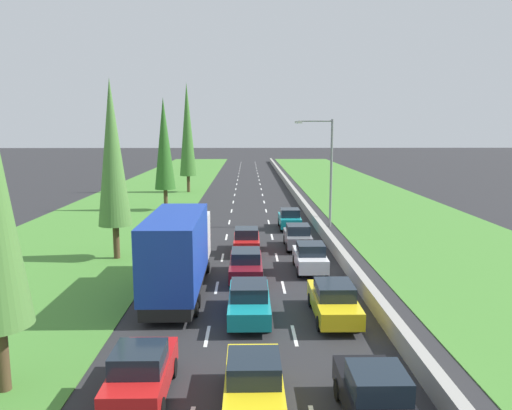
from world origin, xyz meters
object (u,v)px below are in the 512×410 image
(black_hatchback_right_lane, at_px, (375,396))
(blue_box_truck_left_lane, at_px, (179,251))
(red_hatchback_centre_lane, at_px, (247,240))
(poplar_tree_second, at_px, (112,154))
(red_hatchback_left_lane, at_px, (141,372))
(maroon_sedan_centre_lane, at_px, (246,264))
(teal_sedan_centre_lane, at_px, (249,301))
(yellow_sedan_right_lane, at_px, (334,300))
(teal_hatchback_right_lane, at_px, (290,219))
(poplar_tree_third, at_px, (164,144))
(grey_hatchback_right_lane, at_px, (298,237))
(street_light_mast, at_px, (327,165))
(yellow_hatchback_centre_lane, at_px, (254,381))
(poplar_tree_fourth, at_px, (187,130))
(white_hatchback_right_lane, at_px, (310,257))

(black_hatchback_right_lane, relative_size, blue_box_truck_left_lane, 0.41)
(red_hatchback_centre_lane, bearing_deg, poplar_tree_second, -170.37)
(red_hatchback_left_lane, distance_m, maroon_sedan_centre_lane, 12.46)
(teal_sedan_centre_lane, bearing_deg, yellow_sedan_right_lane, -0.68)
(yellow_sedan_right_lane, xyz_separation_m, blue_box_truck_left_lane, (-7.18, 3.36, 1.37))
(yellow_sedan_right_lane, distance_m, poplar_tree_second, 16.82)
(maroon_sedan_centre_lane, bearing_deg, blue_box_truck_left_lane, -143.68)
(teal_hatchback_right_lane, bearing_deg, poplar_tree_third, 141.39)
(grey_hatchback_right_lane, xyz_separation_m, poplar_tree_second, (-11.82, -2.51, 5.87))
(maroon_sedan_centre_lane, relative_size, red_hatchback_centre_lane, 1.15)
(street_light_mast, bearing_deg, poplar_tree_third, 150.36)
(black_hatchback_right_lane, relative_size, teal_hatchback_right_lane, 1.00)
(maroon_sedan_centre_lane, distance_m, blue_box_truck_left_lane, 4.35)
(red_hatchback_centre_lane, bearing_deg, yellow_hatchback_centre_lane, -89.23)
(poplar_tree_second, height_order, poplar_tree_fourth, poplar_tree_fourth)
(white_hatchback_right_lane, distance_m, poplar_tree_second, 13.67)
(red_hatchback_left_lane, distance_m, white_hatchback_right_lane, 15.03)
(red_hatchback_left_lane, xyz_separation_m, poplar_tree_third, (-5.05, 34.93, 5.88))
(teal_hatchback_right_lane, relative_size, poplar_tree_second, 0.34)
(maroon_sedan_centre_lane, height_order, poplar_tree_third, poplar_tree_third)
(yellow_hatchback_centre_lane, bearing_deg, red_hatchback_centre_lane, 90.77)
(poplar_tree_second, bearing_deg, poplar_tree_fourth, 88.90)
(red_hatchback_left_lane, xyz_separation_m, teal_sedan_centre_lane, (3.33, 6.28, -0.02))
(yellow_sedan_right_lane, bearing_deg, street_light_mast, 81.80)
(blue_box_truck_left_lane, distance_m, poplar_tree_fourth, 40.30)
(red_hatchback_left_lane, relative_size, poplar_tree_fourth, 0.28)
(blue_box_truck_left_lane, bearing_deg, poplar_tree_second, 126.22)
(teal_sedan_centre_lane, relative_size, red_hatchback_centre_lane, 1.15)
(red_hatchback_centre_lane, height_order, poplar_tree_third, poplar_tree_third)
(black_hatchback_right_lane, xyz_separation_m, poplar_tree_second, (-11.90, 17.80, 5.87))
(white_hatchback_right_lane, bearing_deg, poplar_tree_third, 118.96)
(yellow_sedan_right_lane, bearing_deg, poplar_tree_second, 140.18)
(teal_hatchback_right_lane, height_order, poplar_tree_fourth, poplar_tree_fourth)
(yellow_sedan_right_lane, relative_size, grey_hatchback_right_lane, 1.15)
(red_hatchback_centre_lane, xyz_separation_m, teal_hatchback_right_lane, (3.55, 7.78, 0.00))
(teal_sedan_centre_lane, relative_size, blue_box_truck_left_lane, 0.48)
(blue_box_truck_left_lane, bearing_deg, poplar_tree_fourth, 96.19)
(teal_sedan_centre_lane, distance_m, blue_box_truck_left_lane, 5.01)
(maroon_sedan_centre_lane, bearing_deg, yellow_sedan_right_lane, -56.49)
(yellow_hatchback_centre_lane, height_order, poplar_tree_third, poplar_tree_third)
(maroon_sedan_centre_lane, relative_size, teal_hatchback_right_lane, 1.15)
(red_hatchback_left_lane, bearing_deg, teal_sedan_centre_lane, 62.09)
(black_hatchback_right_lane, bearing_deg, yellow_hatchback_centre_lane, 165.64)
(red_hatchback_left_lane, bearing_deg, poplar_tree_second, 107.31)
(maroon_sedan_centre_lane, xyz_separation_m, poplar_tree_fourth, (-7.63, 37.19, 7.28))
(red_hatchback_left_lane, bearing_deg, blue_box_truck_left_lane, 90.97)
(yellow_hatchback_centre_lane, xyz_separation_m, street_light_mast, (6.48, 27.02, 4.40))
(blue_box_truck_left_lane, distance_m, teal_hatchback_right_lane, 17.40)
(yellow_hatchback_centre_lane, distance_m, poplar_tree_second, 19.85)
(poplar_tree_fourth, bearing_deg, yellow_sedan_right_lane, -75.06)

